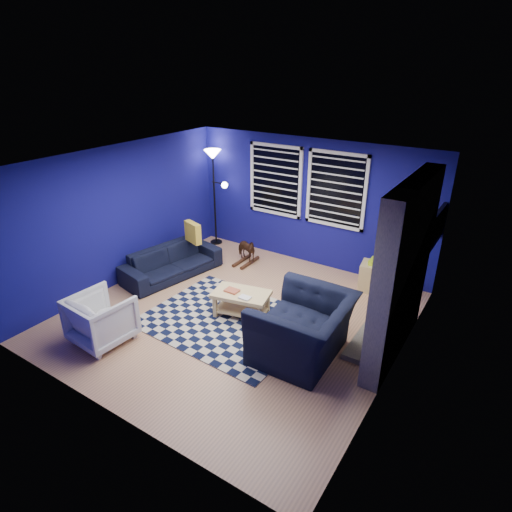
{
  "coord_description": "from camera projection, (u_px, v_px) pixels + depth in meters",
  "views": [
    {
      "loc": [
        3.46,
        -4.78,
        3.81
      ],
      "look_at": [
        0.18,
        0.3,
        1.01
      ],
      "focal_mm": 30.0,
      "sensor_mm": 36.0,
      "label": 1
    }
  ],
  "objects": [
    {
      "name": "floor",
      "position": [
        236.0,
        316.0,
        6.95
      ],
      "size": [
        5.0,
        5.0,
        0.0
      ],
      "primitive_type": "plane",
      "color": "tan",
      "rests_on": "ground"
    },
    {
      "name": "wall_right",
      "position": [
        402.0,
        290.0,
        5.19
      ],
      "size": [
        0.0,
        5.0,
        5.0
      ],
      "primitive_type": "plane",
      "rotation": [
        1.57,
        0.0,
        -1.57
      ],
      "color": "navy",
      "rests_on": "floor"
    },
    {
      "name": "ceiling",
      "position": [
        233.0,
        163.0,
        5.9
      ],
      "size": [
        5.0,
        5.0,
        0.0
      ],
      "primitive_type": "plane",
      "rotation": [
        3.14,
        0.0,
        0.0
      ],
      "color": "white",
      "rests_on": "wall_back"
    },
    {
      "name": "cabinet",
      "position": [
        378.0,
        277.0,
        7.61
      ],
      "size": [
        0.67,
        0.5,
        0.6
      ],
      "rotation": [
        0.0,
        0.0,
        0.16
      ],
      "color": "#DBBF7B",
      "rests_on": "floor"
    },
    {
      "name": "throw_pillow",
      "position": [
        193.0,
        232.0,
        8.24
      ],
      "size": [
        0.44,
        0.25,
        0.4
      ],
      "primitive_type": "cube",
      "rotation": [
        0.0,
        0.0,
        -0.33
      ],
      "color": "gold",
      "rests_on": "sofa"
    },
    {
      "name": "wall_back",
      "position": [
        309.0,
        203.0,
        8.33
      ],
      "size": [
        5.0,
        0.0,
        5.0
      ],
      "primitive_type": "plane",
      "rotation": [
        1.57,
        0.0,
        0.0
      ],
      "color": "navy",
      "rests_on": "floor"
    },
    {
      "name": "armchair_big",
      "position": [
        303.0,
        328.0,
        5.87
      ],
      "size": [
        1.39,
        1.22,
        0.88
      ],
      "primitive_type": "imported",
      "rotation": [
        0.0,
        0.0,
        -1.54
      ],
      "color": "black",
      "rests_on": "floor"
    },
    {
      "name": "armchair_bent",
      "position": [
        102.0,
        319.0,
        6.21
      ],
      "size": [
        0.84,
        0.87,
        0.74
      ],
      "primitive_type": "imported",
      "rotation": [
        0.0,
        0.0,
        3.07
      ],
      "color": "gray",
      "rests_on": "floor"
    },
    {
      "name": "window_left",
      "position": [
        275.0,
        180.0,
        8.52
      ],
      "size": [
        1.17,
        0.06,
        1.42
      ],
      "color": "black",
      "rests_on": "wall_back"
    },
    {
      "name": "wall_left",
      "position": [
        121.0,
        216.0,
        7.66
      ],
      "size": [
        0.0,
        5.0,
        5.0
      ],
      "primitive_type": "plane",
      "rotation": [
        1.57,
        0.0,
        1.57
      ],
      "color": "navy",
      "rests_on": "floor"
    },
    {
      "name": "floor_lamp",
      "position": [
        214.0,
        168.0,
        8.99
      ],
      "size": [
        0.57,
        0.35,
        2.09
      ],
      "color": "black",
      "rests_on": "floor"
    },
    {
      "name": "sofa",
      "position": [
        172.0,
        262.0,
        8.14
      ],
      "size": [
        2.03,
        1.12,
        0.56
      ],
      "primitive_type": "imported",
      "rotation": [
        0.0,
        0.0,
        1.37
      ],
      "color": "black",
      "rests_on": "floor"
    },
    {
      "name": "rocking_horse",
      "position": [
        246.0,
        249.0,
        8.62
      ],
      "size": [
        0.39,
        0.61,
        0.48
      ],
      "primitive_type": "imported",
      "rotation": [
        0.0,
        0.0,
        1.32
      ],
      "color": "#482E17",
      "rests_on": "floor"
    },
    {
      "name": "rug",
      "position": [
        228.0,
        320.0,
        6.83
      ],
      "size": [
        2.58,
        2.1,
        0.02
      ],
      "primitive_type": "cube",
      "rotation": [
        0.0,
        0.0,
        -0.04
      ],
      "color": "black",
      "rests_on": "floor"
    },
    {
      "name": "window_right",
      "position": [
        336.0,
        190.0,
        7.88
      ],
      "size": [
        1.17,
        0.06,
        1.42
      ],
      "color": "black",
      "rests_on": "wall_back"
    },
    {
      "name": "coffee_table",
      "position": [
        241.0,
        299.0,
        6.84
      ],
      "size": [
        0.98,
        0.7,
        0.45
      ],
      "rotation": [
        0.0,
        0.0,
        0.22
      ],
      "color": "#DBBF7B",
      "rests_on": "rug"
    },
    {
      "name": "tv",
      "position": [
        436.0,
        228.0,
        6.68
      ],
      "size": [
        0.07,
        1.0,
        0.58
      ],
      "color": "black",
      "rests_on": "wall_right"
    },
    {
      "name": "fireplace",
      "position": [
        402.0,
        275.0,
        5.67
      ],
      "size": [
        0.65,
        2.0,
        2.5
      ],
      "color": "gray",
      "rests_on": "floor"
    }
  ]
}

